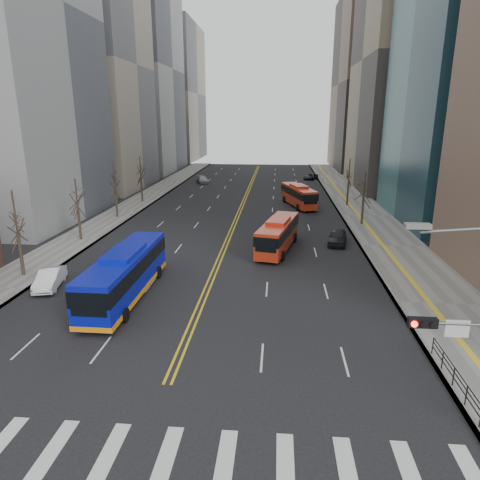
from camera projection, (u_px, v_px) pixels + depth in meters
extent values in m
plane|color=black|center=(135.00, 461.00, 16.88)|extent=(220.00, 220.00, 0.00)
cube|color=slate|center=(366.00, 216.00, 58.46)|extent=(7.00, 130.00, 0.15)
cube|color=slate|center=(124.00, 211.00, 61.32)|extent=(5.00, 130.00, 0.15)
cube|color=silver|center=(49.00, 455.00, 17.18)|extent=(0.70, 4.00, 0.01)
cube|color=silver|center=(106.00, 459.00, 16.98)|extent=(0.70, 4.00, 0.01)
cube|color=silver|center=(165.00, 463.00, 16.78)|extent=(0.70, 4.00, 0.01)
cube|color=silver|center=(224.00, 467.00, 16.58)|extent=(0.70, 4.00, 0.01)
cube|color=silver|center=(285.00, 471.00, 16.38)|extent=(0.70, 4.00, 0.01)
cube|color=silver|center=(348.00, 475.00, 16.18)|extent=(0.70, 4.00, 0.01)
cube|color=silver|center=(412.00, 480.00, 15.98)|extent=(0.70, 4.00, 0.01)
cube|color=gold|center=(243.00, 200.00, 69.54)|extent=(0.15, 100.00, 0.01)
cube|color=gold|center=(245.00, 200.00, 69.50)|extent=(0.15, 100.00, 0.01)
cube|color=gray|center=(77.00, 65.00, 76.56)|extent=(22.00, 22.00, 44.00)
cube|color=gray|center=(131.00, 69.00, 101.76)|extent=(20.00, 26.00, 48.00)
cube|color=gray|center=(420.00, 59.00, 75.93)|extent=(20.00, 26.00, 46.00)
cube|color=gray|center=(169.00, 94.00, 133.41)|extent=(18.00, 30.00, 40.00)
cube|color=brown|center=(374.00, 84.00, 107.20)|extent=(18.00, 30.00, 42.00)
cylinder|color=slate|center=(476.00, 325.00, 16.18)|extent=(4.50, 0.12, 0.12)
cube|color=black|center=(423.00, 323.00, 16.34)|extent=(1.10, 0.28, 0.38)
cylinder|color=#FF190C|center=(414.00, 324.00, 16.22)|extent=(0.24, 0.08, 0.24)
cylinder|color=black|center=(424.00, 324.00, 16.19)|extent=(0.24, 0.08, 0.24)
cylinder|color=black|center=(433.00, 325.00, 16.16)|extent=(0.24, 0.08, 0.24)
cube|color=silver|center=(457.00, 329.00, 16.29)|extent=(0.90, 0.06, 0.70)
cube|color=#999993|center=(418.00, 226.00, 15.34)|extent=(0.90, 0.35, 0.18)
cube|color=black|center=(455.00, 368.00, 21.10)|extent=(0.04, 6.00, 0.04)
cylinder|color=black|center=(466.00, 395.00, 19.80)|extent=(0.06, 0.06, 1.00)
cylinder|color=black|center=(454.00, 377.00, 21.24)|extent=(0.06, 0.06, 1.00)
cylinder|color=black|center=(442.00, 360.00, 22.68)|extent=(0.06, 0.06, 1.00)
cylinder|color=black|center=(433.00, 346.00, 24.11)|extent=(0.06, 0.06, 1.00)
cylinder|color=#31261E|center=(21.00, 255.00, 35.87)|extent=(0.28, 0.28, 3.90)
cylinder|color=#31261E|center=(80.00, 225.00, 46.44)|extent=(0.28, 0.28, 3.60)
cylinder|color=#31261E|center=(116.00, 203.00, 56.91)|extent=(0.28, 0.28, 4.00)
cylinder|color=#31261E|center=(142.00, 190.00, 67.47)|extent=(0.28, 0.28, 3.80)
cylinder|color=#31261E|center=(362.00, 211.00, 53.33)|extent=(0.28, 0.28, 3.50)
cylinder|color=#31261E|center=(348.00, 194.00, 64.78)|extent=(0.28, 0.28, 3.75)
cube|color=#0B15AD|center=(125.00, 273.00, 31.78)|extent=(2.69, 12.68, 3.03)
cube|color=black|center=(125.00, 266.00, 31.62)|extent=(2.75, 12.70, 1.08)
cube|color=#0B15AD|center=(124.00, 253.00, 31.34)|extent=(2.13, 4.44, 0.40)
cube|color=orange|center=(127.00, 290.00, 32.15)|extent=(2.75, 12.70, 0.35)
cylinder|color=black|center=(86.00, 313.00, 28.40)|extent=(0.30, 1.00, 1.00)
cylinder|color=black|center=(125.00, 315.00, 28.17)|extent=(0.30, 1.00, 1.00)
cylinder|color=black|center=(128.00, 271.00, 36.16)|extent=(0.30, 1.00, 1.00)
cylinder|color=black|center=(159.00, 272.00, 35.93)|extent=(0.30, 1.00, 1.00)
cube|color=red|center=(278.00, 234.00, 43.16)|extent=(4.42, 10.43, 2.61)
cube|color=black|center=(278.00, 229.00, 43.01)|extent=(4.48, 10.46, 0.95)
cube|color=red|center=(278.00, 221.00, 42.77)|extent=(2.56, 3.87, 0.40)
cylinder|color=black|center=(259.00, 254.00, 40.82)|extent=(0.51, 1.04, 1.00)
cylinder|color=black|center=(282.00, 256.00, 40.16)|extent=(0.51, 1.04, 1.00)
cylinder|color=black|center=(274.00, 236.00, 46.79)|extent=(0.51, 1.04, 1.00)
cylinder|color=black|center=(295.00, 238.00, 46.13)|extent=(0.51, 1.04, 1.00)
cube|color=red|center=(299.00, 195.00, 64.50)|extent=(5.15, 10.44, 2.62)
cube|color=black|center=(299.00, 192.00, 64.35)|extent=(5.21, 10.48, 0.95)
cube|color=red|center=(299.00, 186.00, 64.11)|extent=(2.80, 3.96, 0.40)
cylinder|color=black|center=(298.00, 208.00, 61.52)|extent=(0.57, 1.04, 1.00)
cylinder|color=black|center=(313.00, 207.00, 61.97)|extent=(0.57, 1.04, 1.00)
cylinder|color=black|center=(284.00, 199.00, 67.67)|extent=(0.57, 1.04, 1.00)
cylinder|color=black|center=(298.00, 199.00, 68.12)|extent=(0.57, 1.04, 1.00)
imported|color=white|center=(50.00, 278.00, 33.90)|extent=(2.45, 4.68, 1.47)
imported|color=black|center=(338.00, 237.00, 45.42)|extent=(2.66, 4.75, 1.53)
imported|color=#97979C|center=(202.00, 180.00, 87.73)|extent=(3.59, 5.12, 1.38)
imported|color=black|center=(311.00, 177.00, 92.60)|extent=(3.72, 4.93, 1.24)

